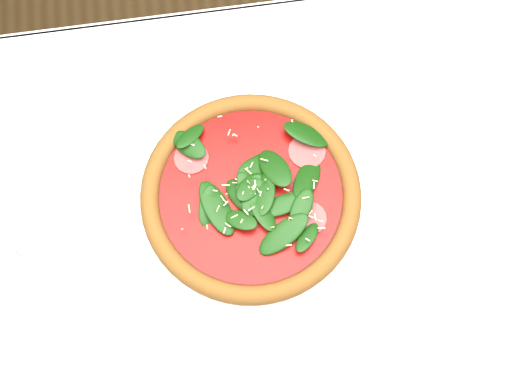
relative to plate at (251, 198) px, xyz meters
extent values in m
plane|color=brown|center=(0.03, -0.04, -0.76)|extent=(6.00, 6.00, 0.00)
cube|color=white|center=(0.03, -0.04, -0.03)|extent=(1.20, 0.80, 0.04)
cylinder|color=#523520|center=(-0.51, 0.30, -0.40)|extent=(0.06, 0.06, 0.71)
cylinder|color=#523520|center=(0.57, 0.30, -0.40)|extent=(0.06, 0.06, 0.71)
cube|color=white|center=(0.03, 0.36, -0.12)|extent=(1.20, 0.01, 0.22)
cylinder|color=white|center=(0.00, 0.00, 0.00)|extent=(0.39, 0.39, 0.01)
torus|color=white|center=(0.00, 0.00, 0.00)|extent=(0.39, 0.39, 0.01)
cylinder|color=#995625|center=(0.00, 0.00, 0.01)|extent=(0.37, 0.37, 0.01)
torus|color=#B06E28|center=(0.00, 0.00, 0.02)|extent=(0.37, 0.37, 0.03)
cylinder|color=#920905|center=(0.00, 0.00, 0.02)|extent=(0.31, 0.31, 0.00)
cylinder|color=brown|center=(0.00, 0.00, 0.02)|extent=(0.27, 0.27, 0.00)
ellipsoid|color=#12390A|center=(0.00, 0.00, 0.03)|extent=(0.29, 0.29, 0.03)
cylinder|color=beige|center=(0.00, 0.00, 0.04)|extent=(0.27, 0.27, 0.00)
cylinder|color=silver|center=(-0.28, -0.06, -0.01)|extent=(0.07, 0.07, 0.00)
cylinder|color=silver|center=(-0.28, -0.06, 0.04)|extent=(0.01, 0.01, 0.09)
ellipsoid|color=silver|center=(-0.28, -0.06, 0.13)|extent=(0.08, 0.08, 0.10)
camera|label=1|loc=(-0.03, -0.28, 0.84)|focal=40.00mm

